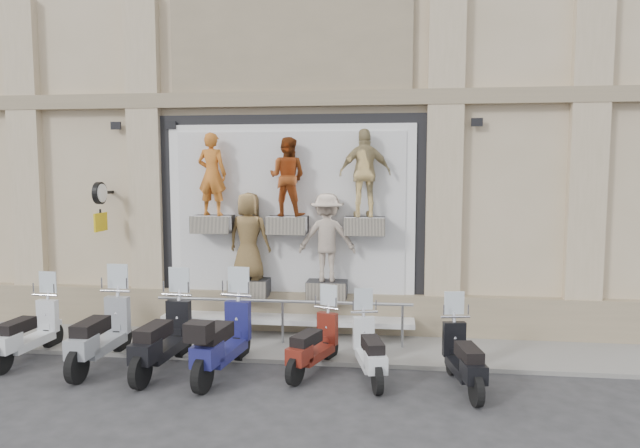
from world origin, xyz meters
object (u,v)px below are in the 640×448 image
at_px(scooter_h, 464,345).
at_px(guard_rail, 283,323).
at_px(scooter_b, 27,319).
at_px(scooter_f, 314,332).
at_px(scooter_c, 100,319).
at_px(clock_sign_bracket, 100,200).
at_px(scooter_e, 223,325).
at_px(scooter_g, 370,338).
at_px(scooter_d, 162,323).

bearing_deg(scooter_h, guard_rail, 141.46).
distance_m(scooter_b, scooter_f, 5.18).
bearing_deg(scooter_c, clock_sign_bracket, 116.50).
bearing_deg(scooter_f, scooter_e, -147.92).
distance_m(guard_rail, scooter_g, 2.32).
bearing_deg(scooter_e, guard_rail, 74.59).
distance_m(guard_rail, scooter_b, 4.61).
height_order(scooter_d, scooter_h, scooter_d).
bearing_deg(scooter_e, scooter_c, -175.93).
relative_size(scooter_b, scooter_f, 1.08).
relative_size(clock_sign_bracket, scooter_b, 0.54).
bearing_deg(scooter_e, scooter_b, -176.68).
height_order(scooter_g, scooter_h, scooter_h).
distance_m(guard_rail, scooter_h, 3.67).
xyz_separation_m(scooter_c, scooter_f, (3.72, 0.18, -0.15)).
xyz_separation_m(scooter_c, scooter_g, (4.67, -0.02, -0.15)).
bearing_deg(guard_rail, scooter_c, -152.86).
height_order(scooter_e, scooter_g, scooter_e).
distance_m(scooter_g, scooter_h, 1.50).
distance_m(guard_rail, scooter_d, 2.42).
xyz_separation_m(scooter_d, scooter_f, (2.55, 0.28, -0.14)).
relative_size(scooter_e, scooter_f, 1.22).
height_order(clock_sign_bracket, scooter_b, clock_sign_bracket).
bearing_deg(scooter_f, scooter_h, 10.01).
height_order(guard_rail, scooter_f, scooter_f).
bearing_deg(scooter_e, scooter_f, 19.53).
distance_m(scooter_d, scooter_g, 3.50).
height_order(scooter_b, scooter_e, scooter_e).
bearing_deg(scooter_f, scooter_c, -157.15).
height_order(scooter_c, scooter_f, scooter_c).
xyz_separation_m(scooter_d, scooter_g, (3.50, 0.09, -0.14)).
distance_m(scooter_d, scooter_f, 2.57).
xyz_separation_m(guard_rail, scooter_h, (3.21, -1.76, 0.25)).
xyz_separation_m(clock_sign_bracket, scooter_d, (2.14, -2.08, -1.96)).
relative_size(clock_sign_bracket, scooter_d, 0.49).
relative_size(guard_rail, scooter_c, 2.41).
bearing_deg(scooter_g, scooter_c, 166.46).
bearing_deg(scooter_c, scooter_e, -3.10).
relative_size(scooter_c, scooter_g, 1.21).
height_order(scooter_b, scooter_f, scooter_b).
height_order(guard_rail, clock_sign_bracket, clock_sign_bracket).
relative_size(clock_sign_bracket, scooter_f, 0.59).
height_order(clock_sign_bracket, scooter_f, clock_sign_bracket).
distance_m(guard_rail, scooter_f, 1.56).
bearing_deg(scooter_e, scooter_d, -174.19).
xyz_separation_m(scooter_e, scooter_h, (3.91, -0.12, -0.15)).
distance_m(scooter_d, scooter_h, 4.98).
bearing_deg(scooter_e, scooter_h, 5.83).
relative_size(scooter_e, scooter_g, 1.23).
height_order(guard_rail, scooter_c, scooter_c).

